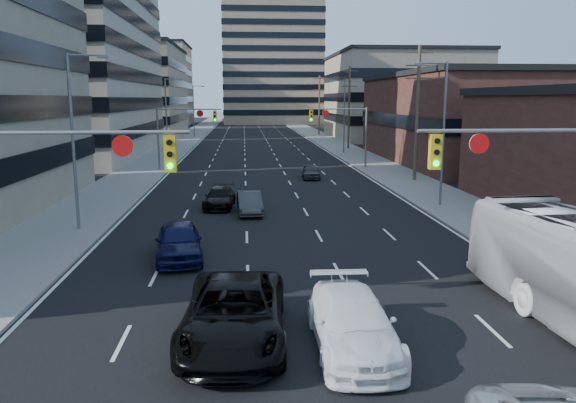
# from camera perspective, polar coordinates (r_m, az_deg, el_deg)

# --- Properties ---
(road_surface) EXTENTS (18.00, 300.00, 0.02)m
(road_surface) POSITION_cam_1_polar(r_m,az_deg,el_deg) (139.33, -3.73, 7.61)
(road_surface) COLOR black
(road_surface) RESTS_ON ground
(sidewalk_left) EXTENTS (5.00, 300.00, 0.15)m
(sidewalk_left) POSITION_cam_1_polar(r_m,az_deg,el_deg) (139.65, -8.49, 7.55)
(sidewalk_left) COLOR slate
(sidewalk_left) RESTS_ON ground
(sidewalk_right) EXTENTS (5.00, 300.00, 0.15)m
(sidewalk_right) POSITION_cam_1_polar(r_m,az_deg,el_deg) (139.96, 1.03, 7.67)
(sidewalk_right) COLOR slate
(sidewalk_right) RESTS_ON ground
(office_left_mid) EXTENTS (26.00, 34.00, 28.00)m
(office_left_mid) POSITION_cam_1_polar(r_m,az_deg,el_deg) (73.93, -25.24, 15.06)
(office_left_mid) COLOR #ADA089
(office_left_mid) RESTS_ON ground
(office_left_far) EXTENTS (20.00, 30.00, 16.00)m
(office_left_far) POSITION_cam_1_polar(r_m,az_deg,el_deg) (111.38, -16.22, 10.64)
(office_left_far) COLOR gray
(office_left_far) RESTS_ON ground
(storefront_right_mid) EXTENTS (20.00, 30.00, 9.00)m
(storefront_right_mid) POSITION_cam_1_polar(r_m,az_deg,el_deg) (64.61, 19.33, 7.81)
(storefront_right_mid) COLOR #472119
(storefront_right_mid) RESTS_ON ground
(office_right_far) EXTENTS (22.00, 28.00, 14.00)m
(office_right_far) POSITION_cam_1_polar(r_m,az_deg,el_deg) (100.80, 11.17, 10.35)
(office_right_far) COLOR gray
(office_right_far) RESTS_ON ground
(apartment_tower) EXTENTS (26.00, 26.00, 58.00)m
(apartment_tower) POSITION_cam_1_polar(r_m,az_deg,el_deg) (160.89, -1.71, 18.35)
(apartment_tower) COLOR gray
(apartment_tower) RESTS_ON ground
(bg_block_left) EXTENTS (24.00, 24.00, 20.00)m
(bg_block_left) POSITION_cam_1_polar(r_m,az_deg,el_deg) (151.46, -14.69, 11.30)
(bg_block_left) COLOR #ADA089
(bg_block_left) RESTS_ON ground
(bg_block_right) EXTENTS (22.00, 22.00, 12.00)m
(bg_block_right) POSITION_cam_1_polar(r_m,az_deg,el_deg) (143.22, 9.35, 9.97)
(bg_block_right) COLOR gray
(bg_block_right) RESTS_ON ground
(signal_near_left) EXTENTS (6.59, 0.33, 6.00)m
(signal_near_left) POSITION_cam_1_polar(r_m,az_deg,el_deg) (18.21, -22.29, 1.85)
(signal_near_left) COLOR slate
(signal_near_left) RESTS_ON ground
(signal_near_right) EXTENTS (6.59, 0.33, 6.00)m
(signal_near_right) POSITION_cam_1_polar(r_m,az_deg,el_deg) (19.68, 23.88, 2.32)
(signal_near_right) COLOR slate
(signal_near_right) RESTS_ON ground
(signal_far_left) EXTENTS (6.09, 0.33, 6.00)m
(signal_far_left) POSITION_cam_1_polar(r_m,az_deg,el_deg) (54.52, -10.68, 7.62)
(signal_far_left) COLOR slate
(signal_far_left) RESTS_ON ground
(signal_far_right) EXTENTS (6.09, 0.33, 6.00)m
(signal_far_right) POSITION_cam_1_polar(r_m,az_deg,el_deg) (55.04, 5.58, 7.78)
(signal_far_right) COLOR slate
(signal_far_right) RESTS_ON ground
(utility_pole_block) EXTENTS (2.20, 0.28, 11.00)m
(utility_pole_block) POSITION_cam_1_polar(r_m,az_deg,el_deg) (47.31, 12.99, 8.93)
(utility_pole_block) COLOR #4C3D2D
(utility_pole_block) RESTS_ON ground
(utility_pole_midblock) EXTENTS (2.20, 0.28, 11.00)m
(utility_pole_midblock) POSITION_cam_1_polar(r_m,az_deg,el_deg) (76.47, 6.22, 9.60)
(utility_pole_midblock) COLOR #4C3D2D
(utility_pole_midblock) RESTS_ON ground
(utility_pole_distant) EXTENTS (2.20, 0.28, 11.00)m
(utility_pole_distant) POSITION_cam_1_polar(r_m,az_deg,el_deg) (106.10, 3.20, 9.86)
(utility_pole_distant) COLOR #4C3D2D
(utility_pole_distant) RESTS_ON ground
(streetlight_left_near) EXTENTS (2.03, 0.22, 9.00)m
(streetlight_left_near) POSITION_cam_1_polar(r_m,az_deg,el_deg) (30.41, -20.77, 6.47)
(streetlight_left_near) COLOR slate
(streetlight_left_near) RESTS_ON ground
(streetlight_left_mid) EXTENTS (2.03, 0.22, 9.00)m
(streetlight_left_mid) POSITION_cam_1_polar(r_m,az_deg,el_deg) (64.74, -12.13, 8.65)
(streetlight_left_mid) COLOR slate
(streetlight_left_mid) RESTS_ON ground
(streetlight_left_far) EXTENTS (2.03, 0.22, 9.00)m
(streetlight_left_far) POSITION_cam_1_polar(r_m,az_deg,el_deg) (99.53, -9.48, 9.28)
(streetlight_left_far) COLOR slate
(streetlight_left_far) RESTS_ON ground
(streetlight_right_near) EXTENTS (2.03, 0.22, 9.00)m
(streetlight_right_near) POSITION_cam_1_polar(r_m,az_deg,el_deg) (36.31, 15.31, 7.31)
(streetlight_right_near) COLOR slate
(streetlight_right_near) RESTS_ON ground
(streetlight_right_far) EXTENTS (2.03, 0.22, 9.00)m
(streetlight_right_far) POSITION_cam_1_polar(r_m,az_deg,el_deg) (70.25, 5.61, 8.95)
(streetlight_right_far) COLOR slate
(streetlight_right_far) RESTS_ON ground
(black_pickup) EXTENTS (3.14, 6.30, 1.71)m
(black_pickup) POSITION_cam_1_polar(r_m,az_deg,el_deg) (16.13, -5.48, -11.23)
(black_pickup) COLOR black
(black_pickup) RESTS_ON ground
(white_van) EXTENTS (2.19, 5.28, 1.53)m
(white_van) POSITION_cam_1_polar(r_m,az_deg,el_deg) (15.77, 6.59, -12.13)
(white_van) COLOR white
(white_van) RESTS_ON ground
(sedan_blue) EXTENTS (2.46, 4.92, 1.61)m
(sedan_blue) POSITION_cam_1_polar(r_m,az_deg,el_deg) (24.42, -11.05, -3.97)
(sedan_blue) COLOR #0C0F33
(sedan_blue) RESTS_ON ground
(sedan_grey_center) EXTENTS (1.61, 4.04, 1.31)m
(sedan_grey_center) POSITION_cam_1_polar(r_m,az_deg,el_deg) (33.55, -3.93, -0.15)
(sedan_grey_center) COLOR #37373A
(sedan_grey_center) RESTS_ON ground
(sedan_black_far) EXTENTS (2.11, 4.44, 1.25)m
(sedan_black_far) POSITION_cam_1_polar(r_m,az_deg,el_deg) (35.61, -6.96, 0.37)
(sedan_black_far) COLOR black
(sedan_black_far) RESTS_ON ground
(sedan_grey_right) EXTENTS (1.62, 3.67, 1.23)m
(sedan_grey_right) POSITION_cam_1_polar(r_m,az_deg,el_deg) (48.25, 2.33, 3.06)
(sedan_grey_right) COLOR #353638
(sedan_grey_right) RESTS_ON ground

